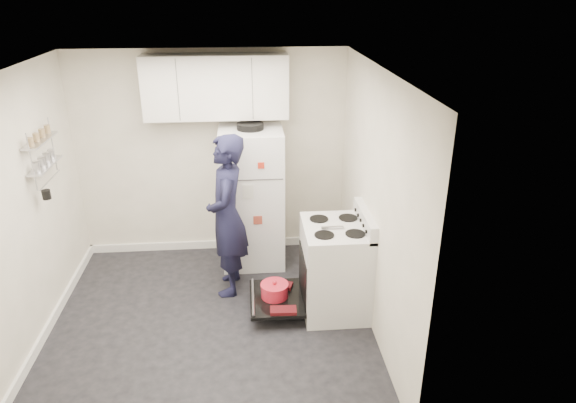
{
  "coord_description": "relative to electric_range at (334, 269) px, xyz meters",
  "views": [
    {
      "loc": [
        0.41,
        -4.34,
        3.18
      ],
      "look_at": [
        0.83,
        0.58,
        1.05
      ],
      "focal_mm": 32.0,
      "sensor_mm": 36.0,
      "label": 1
    }
  ],
  "objects": [
    {
      "name": "upper_cabinets",
      "position": [
        -1.16,
        1.28,
        1.63
      ],
      "size": [
        1.6,
        0.33,
        0.7
      ],
      "primitive_type": "cube",
      "color": "silver",
      "rests_on": "room"
    },
    {
      "name": "open_oven_door",
      "position": [
        -0.6,
        0.0,
        -0.28
      ],
      "size": [
        0.55,
        0.7,
        0.22
      ],
      "color": "black",
      "rests_on": "ground"
    },
    {
      "name": "wall_shelf_rack",
      "position": [
        -2.78,
        0.34,
        1.21
      ],
      "size": [
        0.14,
        0.6,
        0.61
      ],
      "color": "#B2B2B7",
      "rests_on": "room"
    },
    {
      "name": "room",
      "position": [
        -1.29,
        -0.12,
        0.74
      ],
      "size": [
        3.21,
        3.21,
        2.51
      ],
      "color": "black",
      "rests_on": "ground"
    },
    {
      "name": "electric_range",
      "position": [
        0.0,
        0.0,
        0.0
      ],
      "size": [
        0.66,
        0.76,
        1.1
      ],
      "color": "silver",
      "rests_on": "ground"
    },
    {
      "name": "person",
      "position": [
        -1.08,
        0.47,
        0.42
      ],
      "size": [
        0.45,
        0.67,
        1.78
      ],
      "primitive_type": "imported",
      "rotation": [
        0.0,
        0.0,
        -1.61
      ],
      "color": "black",
      "rests_on": "ground"
    },
    {
      "name": "refrigerator",
      "position": [
        -0.8,
        1.1,
        0.37
      ],
      "size": [
        0.72,
        0.74,
        1.73
      ],
      "color": "white",
      "rests_on": "ground"
    }
  ]
}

